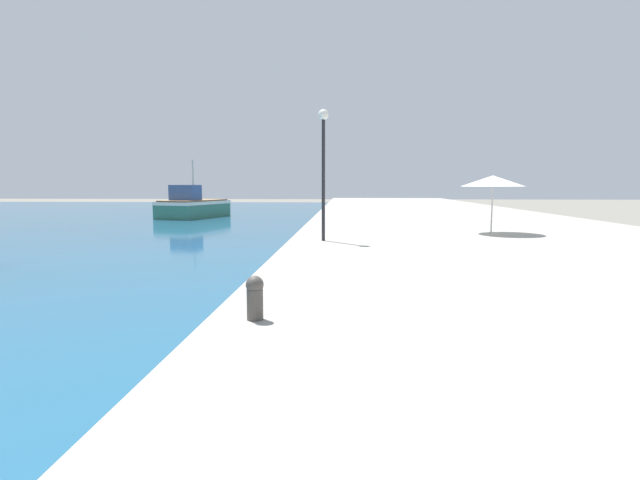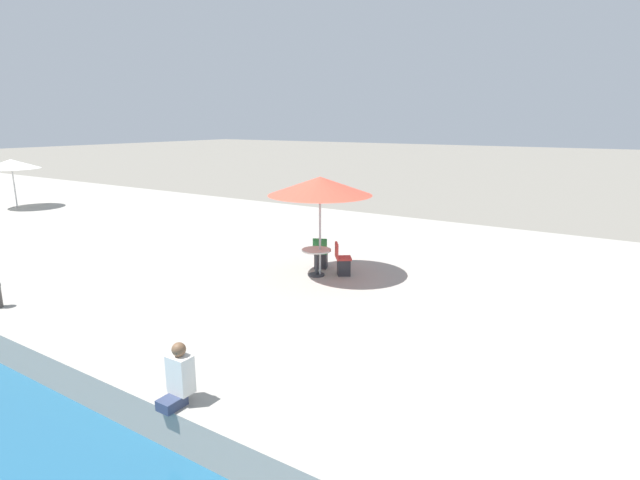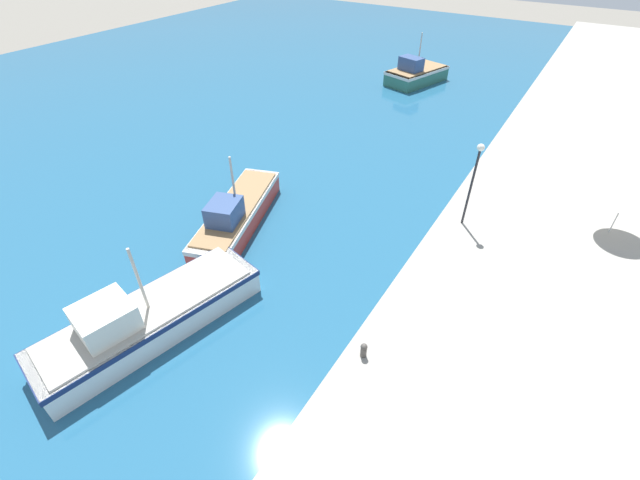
% 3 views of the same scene
% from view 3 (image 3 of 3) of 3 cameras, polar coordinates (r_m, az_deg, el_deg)
% --- Properties ---
extents(water_basin, '(56.00, 90.00, 0.04)m').
position_cam_3_polar(water_basin, '(48.38, -13.08, 20.37)').
color(water_basin, '#235B7F').
rests_on(water_basin, ground_plane).
extents(quay_promenade, '(16.00, 90.00, 0.70)m').
position_cam_3_polar(quay_promenade, '(35.75, 34.95, 8.50)').
color(quay_promenade, '#A39E93').
rests_on(quay_promenade, ground_plane).
extents(fishing_boat_near, '(4.74, 9.55, 4.37)m').
position_cam_3_polar(fishing_boat_near, '(19.02, -21.97, -9.49)').
color(fishing_boat_near, white).
rests_on(fishing_boat_near, water_basin).
extents(fishing_boat_mid, '(4.70, 8.55, 4.19)m').
position_cam_3_polar(fishing_boat_mid, '(23.71, -11.07, 3.43)').
color(fishing_boat_mid, red).
rests_on(fishing_boat_mid, water_basin).
extents(fishing_boat_far, '(4.82, 7.01, 4.62)m').
position_cam_3_polar(fishing_boat_far, '(46.29, 12.69, 20.84)').
color(fishing_boat_far, '#33705B').
rests_on(fishing_boat_far, water_basin).
extents(cafe_umbrella_white, '(2.53, 2.53, 2.35)m').
position_cam_3_polar(cafe_umbrella_white, '(25.80, 35.70, 4.57)').
color(cafe_umbrella_white, '#B7B7B7').
rests_on(cafe_umbrella_white, quay_promenade).
extents(mooring_bollard, '(0.26, 0.26, 0.65)m').
position_cam_3_polar(mooring_bollard, '(16.54, 5.85, -14.36)').
color(mooring_bollard, '#4C4742').
rests_on(mooring_bollard, quay_promenade).
extents(lamppost, '(0.36, 0.36, 4.56)m').
position_cam_3_polar(lamppost, '(22.57, 19.93, 8.57)').
color(lamppost, '#232328').
rests_on(lamppost, quay_promenade).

